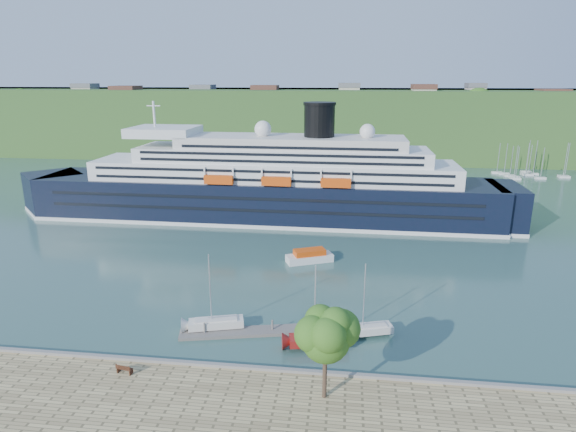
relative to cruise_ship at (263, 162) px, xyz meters
The scene contains 11 objects.
ground 56.39m from the cruise_ship, 83.00° to the right, with size 400.00×400.00×0.00m, color #315853.
far_hillside 90.55m from the cruise_ship, 85.75° to the left, with size 400.00×50.00×24.00m, color #315622.
quay_coping 56.35m from the cruise_ship, 83.03° to the right, with size 220.00×0.50×0.30m, color slate.
cruise_ship is the anchor object (origin of this frame).
park_bench 58.14m from the cruise_ship, 93.77° to the right, with size 1.69×0.69×1.08m, color #4D2816, non-canonical shape.
promenade_tree 60.62m from the cruise_ship, 75.05° to the right, with size 5.78×5.78×9.58m, color #2D6219, non-canonical shape.
floating_pontoon 48.34m from the cruise_ship, 81.37° to the right, with size 17.45×2.13×0.39m, color slate, non-canonical shape.
sailboat_white_near 46.98m from the cruise_ship, 87.11° to the right, with size 7.02×1.95×9.07m, color silver, non-canonical shape.
sailboat_red 51.25m from the cruise_ship, 73.40° to the right, with size 7.17×1.99×9.26m, color maroon, non-canonical shape.
sailboat_white_far 50.20m from the cruise_ship, 66.59° to the right, with size 6.59×1.83×8.51m, color silver, non-canonical shape.
tender_launch 28.16m from the cruise_ship, 63.93° to the right, with size 7.49×2.56×2.07m, color #D9470C, non-canonical shape.
Camera 1 is at (10.17, -40.52, 28.58)m, focal length 30.00 mm.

